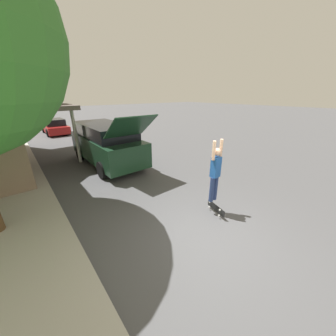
% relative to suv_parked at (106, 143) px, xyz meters
% --- Properties ---
extents(ground_plane, '(120.00, 120.00, 0.00)m').
position_rel_suv_parked_xyz_m(ground_plane, '(-0.23, -6.86, -1.13)').
color(ground_plane, '#49494C').
extents(sidewalk, '(1.80, 80.00, 0.10)m').
position_rel_suv_parked_xyz_m(sidewalk, '(-3.83, -0.86, -1.08)').
color(sidewalk, '#ADA89E').
rests_on(sidewalk, ground_plane).
extents(suv_parked, '(2.16, 5.90, 2.75)m').
position_rel_suv_parked_xyz_m(suv_parked, '(0.00, 0.00, 0.00)').
color(suv_parked, '#193823').
rests_on(suv_parked, ground_plane).
extents(car_down_street, '(1.85, 4.02, 1.33)m').
position_rel_suv_parked_xyz_m(car_down_street, '(-0.45, 10.84, -0.50)').
color(car_down_street, maroon).
rests_on(car_down_street, ground_plane).
extents(skateboarder, '(0.41, 0.22, 1.86)m').
position_rel_suv_parked_xyz_m(skateboarder, '(0.65, -6.30, 0.29)').
color(skateboarder, navy).
rests_on(skateboarder, ground_plane).
extents(skateboard, '(0.26, 0.76, 0.25)m').
position_rel_suv_parked_xyz_m(skateboard, '(0.69, -6.42, -0.92)').
color(skateboard, black).
rests_on(skateboard, ground_plane).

